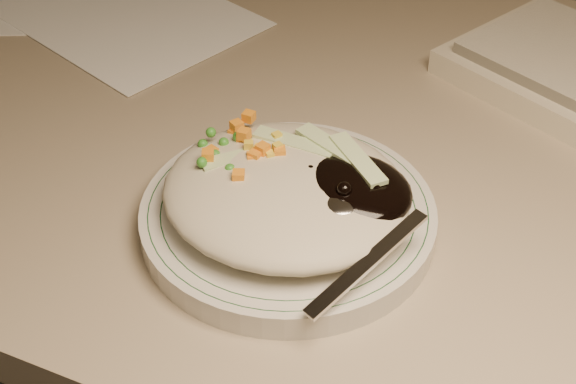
% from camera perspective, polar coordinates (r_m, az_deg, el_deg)
% --- Properties ---
extents(desk, '(1.40, 0.70, 0.74)m').
position_cam_1_polar(desk, '(0.88, 7.18, -6.84)').
color(desk, gray).
rests_on(desk, ground).
extents(plate, '(0.23, 0.23, 0.02)m').
position_cam_1_polar(plate, '(0.64, 0.00, -1.80)').
color(plate, silver).
rests_on(plate, desk).
extents(plate_rim, '(0.22, 0.22, 0.00)m').
position_cam_1_polar(plate_rim, '(0.63, 0.00, -1.12)').
color(plate_rim, '#144723').
rests_on(plate_rim, plate).
extents(meal, '(0.21, 0.19, 0.05)m').
position_cam_1_polar(meal, '(0.61, 0.34, 0.26)').
color(meal, beige).
rests_on(meal, plate).
extents(papers, '(0.43, 0.33, 0.00)m').
position_cam_1_polar(papers, '(1.00, -13.26, 13.00)').
color(papers, white).
rests_on(papers, desk).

